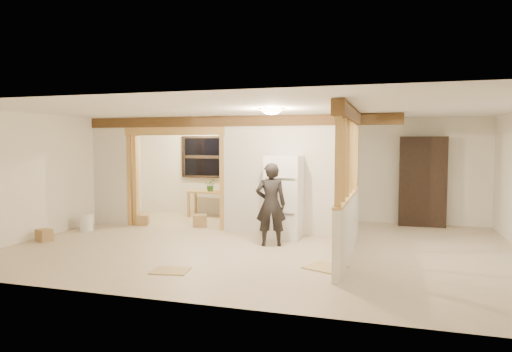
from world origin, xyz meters
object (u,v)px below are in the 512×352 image
(woman, at_px, (271,204))
(work_table, at_px, (209,204))
(bookshelf, at_px, (423,181))
(refrigerator, at_px, (284,197))
(shop_vac, at_px, (120,207))

(woman, relative_size, work_table, 1.45)
(bookshelf, bearing_deg, refrigerator, -141.37)
(woman, relative_size, shop_vac, 2.47)
(refrigerator, xyz_separation_m, work_table, (-2.48, 2.06, -0.49))
(work_table, relative_size, shop_vac, 1.70)
(woman, bearing_deg, refrigerator, -110.50)
(bookshelf, bearing_deg, woman, -133.30)
(refrigerator, distance_m, bookshelf, 3.53)
(woman, bearing_deg, work_table, -65.46)
(refrigerator, relative_size, shop_vac, 2.65)
(woman, relative_size, bookshelf, 0.75)
(work_table, bearing_deg, refrigerator, -37.49)
(work_table, bearing_deg, bookshelf, 3.75)
(woman, height_order, work_table, woman)
(work_table, bearing_deg, shop_vac, -147.51)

